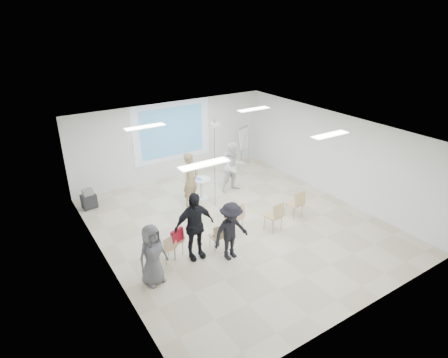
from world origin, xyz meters
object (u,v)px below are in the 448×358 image
flipchart_easel (244,138)px  av_cart (89,199)px  chair_right_far (297,202)px  audience_mid (231,228)px  player_left (190,176)px  laptop (217,235)px  chair_left_mid (176,240)px  chair_far_left (168,246)px  chair_right_inner (275,214)px  audience_left (194,221)px  chair_center (236,216)px  chair_left_inner (218,235)px  audience_outer (152,252)px  pedestal_table (202,187)px  player_right (234,165)px

flipchart_easel → av_cart: bearing=161.0°
chair_right_far → audience_mid: 3.02m
player_left → laptop: (-0.63, -2.68, -0.63)m
chair_left_mid → chair_far_left: bearing=-174.3°
chair_right_far → laptop: 3.01m
chair_left_mid → chair_right_far: bearing=-23.6°
chair_right_inner → audience_mid: (-1.86, -0.41, 0.37)m
chair_left_mid → laptop: bearing=-35.3°
chair_far_left → av_cart: chair_far_left is taller
audience_mid → av_cart: size_ratio=2.71×
chair_far_left → chair_right_inner: 3.36m
chair_far_left → laptop: bearing=-18.2°
chair_right_inner → audience_left: (-2.64, 0.15, 0.53)m
audience_left → av_cart: (-1.68, 4.34, -0.78)m
chair_center → audience_mid: 1.32m
chair_center → flipchart_easel: 5.26m
player_left → chair_center: bearing=-108.9°
laptop → chair_right_inner: bearing=-179.0°
chair_far_left → flipchart_easel: bearing=26.4°
chair_left_inner → audience_outer: (-2.04, -0.31, 0.41)m
audience_left → pedestal_table: bearing=60.1°
chair_right_inner → chair_right_far: size_ratio=1.00×
chair_left_inner → audience_left: (-0.69, 0.07, 0.62)m
chair_center → laptop: bearing=-168.5°
pedestal_table → av_cart: bearing=157.6°
laptop → av_cart: bearing=-55.0°
chair_right_far → av_cart: (-5.39, 4.26, -0.25)m
chair_left_inner → chair_left_mid: bearing=166.8°
pedestal_table → chair_right_inner: size_ratio=0.83×
audience_outer → audience_left: bearing=0.6°
player_right → audience_outer: bearing=-142.7°
pedestal_table → player_right: bearing=-0.9°
chair_right_far → chair_center: bearing=168.3°
player_left → chair_right_inner: size_ratio=2.24×
pedestal_table → chair_far_left: bearing=-133.2°
chair_far_left → laptop: chair_far_left is taller
chair_left_mid → av_cart: chair_left_mid is taller
player_right → chair_left_inner: 3.89m
player_right → av_cart: size_ratio=2.95×
flipchart_easel → player_right: bearing=-155.0°
chair_left_mid → laptop: chair_left_mid is taller
player_left → chair_left_inner: (-0.64, -2.77, -0.59)m
chair_center → audience_mid: (-0.82, -0.97, 0.37)m
chair_right_inner → flipchart_easel: bearing=58.4°
player_left → av_cart: 3.51m
chair_far_left → chair_left_mid: size_ratio=0.95×
audience_mid → chair_right_inner: bearing=7.4°
player_right → chair_center: size_ratio=2.15×
chair_far_left → flipchart_easel: flipchart_easel is taller
pedestal_table → laptop: pedestal_table is taller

